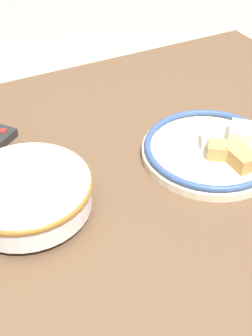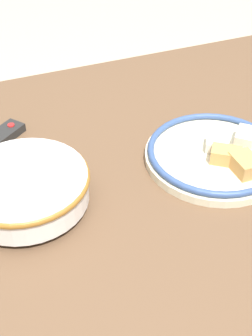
% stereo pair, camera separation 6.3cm
% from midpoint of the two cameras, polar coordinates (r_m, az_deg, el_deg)
% --- Properties ---
extents(dining_table, '(1.27, 1.07, 0.75)m').
position_cam_midpoint_polar(dining_table, '(1.03, 4.36, -4.61)').
color(dining_table, brown).
rests_on(dining_table, ground_plane).
extents(noodle_bowl, '(0.25, 0.25, 0.07)m').
position_cam_midpoint_polar(noodle_bowl, '(0.90, -10.35, -2.41)').
color(noodle_bowl, silver).
rests_on(noodle_bowl, dining_table).
extents(food_plate, '(0.30, 0.30, 0.05)m').
position_cam_midpoint_polar(food_plate, '(1.03, 12.83, 1.49)').
color(food_plate, beige).
rests_on(food_plate, dining_table).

